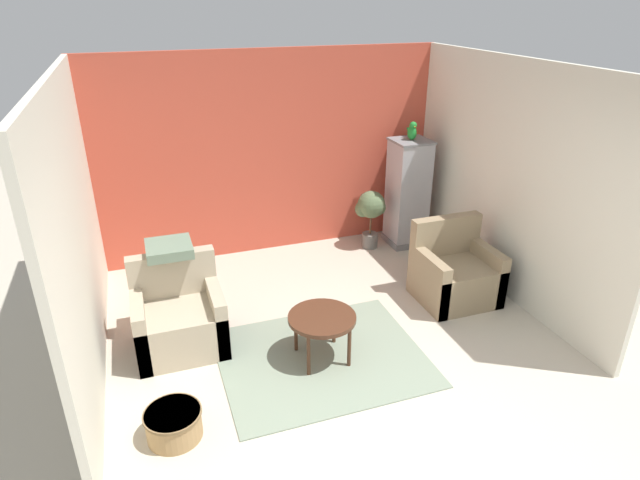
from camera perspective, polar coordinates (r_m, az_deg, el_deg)
name	(u,v)px	position (r m, az deg, el deg)	size (l,w,h in m)	color
ground_plane	(398,438)	(4.56, 8.30, -20.18)	(20.00, 20.00, 0.00)	beige
wall_back_accent	(272,155)	(7.03, -5.19, 9.07)	(4.51, 0.06, 2.62)	#C64C38
wall_left	(77,234)	(5.07, -24.49, 0.55)	(0.06, 3.74, 2.62)	beige
wall_right	(508,180)	(6.35, 19.46, 6.02)	(0.06, 3.74, 2.62)	beige
area_rug	(322,358)	(5.28, 0.21, -12.43)	(1.93, 1.59, 0.01)	gray
coffee_table	(322,321)	(5.04, 0.21, -8.59)	(0.64, 0.64, 0.48)	#472819
armchair_left	(179,320)	(5.45, -14.78, -8.25)	(0.84, 0.74, 0.91)	tan
armchair_right	(455,274)	(6.27, 14.16, -3.59)	(0.84, 0.74, 0.91)	#8E7A5B
birdcage	(408,193)	(7.39, 9.32, 4.93)	(0.49, 0.49, 1.47)	slate
parrot	(412,131)	(7.15, 9.79, 11.36)	(0.11, 0.21, 0.25)	#1E842D
potted_plant	(371,210)	(7.25, 5.43, 3.23)	(0.41, 0.37, 0.81)	#66605B
wicker_basket	(174,423)	(4.59, -15.33, -18.32)	(0.45, 0.45, 0.24)	#A37F51
throw_pillow	(169,249)	(5.37, -15.81, -0.88)	(0.43, 0.43, 0.10)	slate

